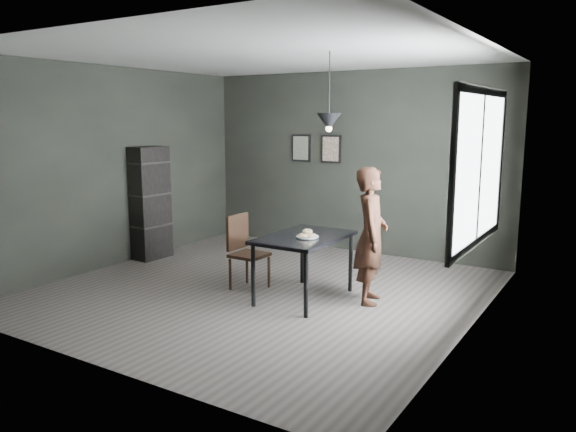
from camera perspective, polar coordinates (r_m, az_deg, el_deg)
The scene contains 13 objects.
ground at distance 6.96m, azimuth -2.69°, elevation -7.52°, with size 5.00×5.00×0.00m, color #393431.
back_wall at distance 8.84m, azimuth 6.50°, elevation 5.43°, with size 5.00×0.10×2.80m, color black.
ceiling at distance 6.67m, azimuth -2.89°, elevation 16.06°, with size 5.00×5.00×0.02m.
window_assembly at distance 5.83m, azimuth 18.91°, elevation 4.61°, with size 0.04×1.96×1.56m.
cafe_table at distance 6.47m, azimuth 1.65°, elevation -2.70°, with size 0.80×1.20×0.75m.
white_plate at distance 6.34m, azimuth 1.98°, elevation -2.18°, with size 0.23×0.23×0.01m, color white.
donut_pile at distance 6.34m, azimuth 1.98°, elevation -1.85°, with size 0.19×0.20×0.09m.
woman at distance 6.40m, azimuth 8.45°, elevation -1.99°, with size 0.57×0.37×1.55m, color black.
wood_chair at distance 6.94m, azimuth -4.49°, elevation -3.11°, with size 0.41×0.41×0.92m.
shelf_unit at distance 8.59m, azimuth -13.80°, elevation 1.29°, with size 0.32×0.56×1.67m, color black.
pendant_lamp at distance 6.28m, azimuth 4.18°, elevation 9.58°, with size 0.28×0.28×0.86m.
framed_print_left at distance 9.22m, azimuth 1.34°, elevation 6.92°, with size 0.34×0.04×0.44m.
framed_print_right at distance 8.95m, azimuth 4.39°, elevation 6.80°, with size 0.34×0.04×0.44m.
Camera 1 is at (3.77, -5.46, 2.09)m, focal length 35.00 mm.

